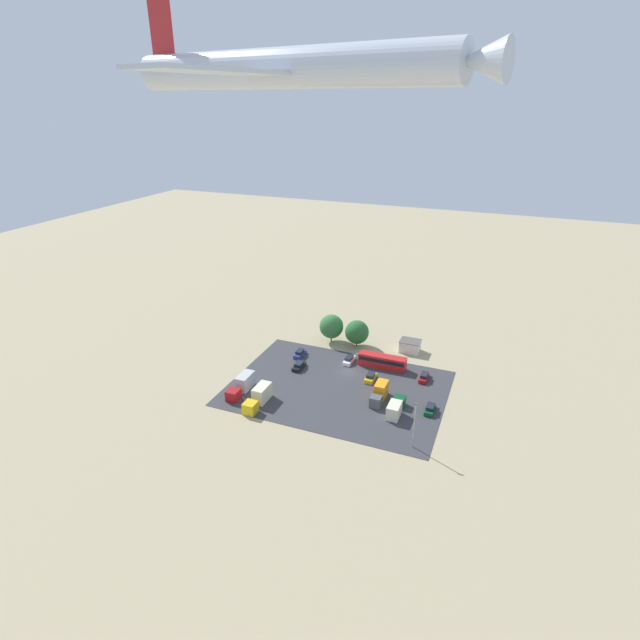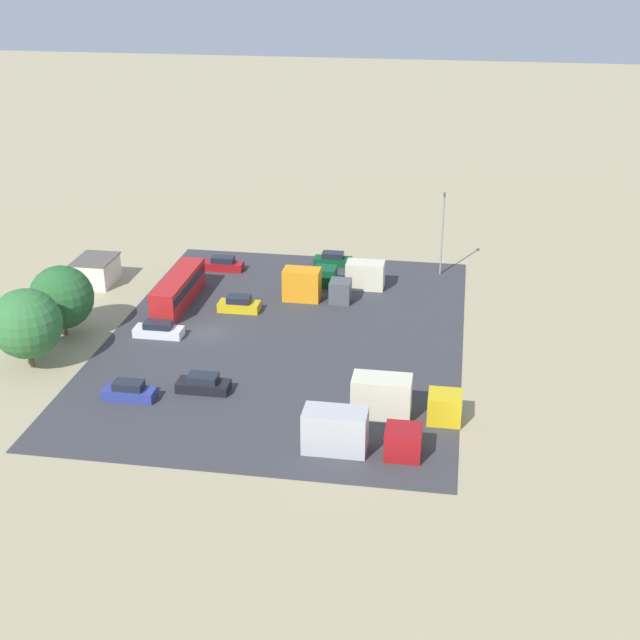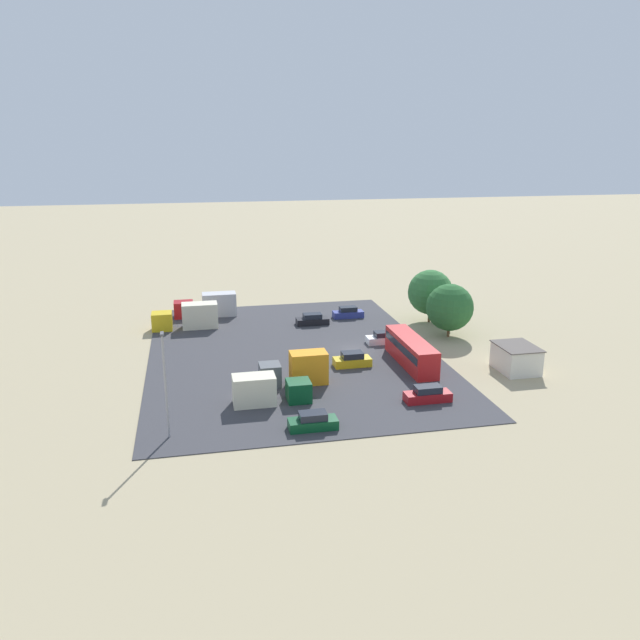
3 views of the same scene
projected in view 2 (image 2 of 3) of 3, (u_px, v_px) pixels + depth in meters
The scene contains 17 objects.
ground_plane at pixel (209, 333), 87.95m from camera, with size 400.00×400.00×0.00m, color tan.
parking_lot_surface at pixel (286, 338), 86.80m from camera, with size 47.26×34.17×0.08m.
shed_building at pixel (96, 271), 99.67m from camera, with size 5.19×4.15×2.99m.
bus at pixel (178, 289), 94.05m from camera, with size 11.48×2.61×3.15m.
parked_car_0 at pixel (159, 330), 86.98m from camera, with size 1.85×4.78×1.52m.
parked_car_1 at pixel (333, 260), 105.20m from camera, with size 1.80×4.43×1.57m.
parked_car_2 at pixel (203, 384), 76.69m from camera, with size 1.91×4.55×1.55m.
parked_car_3 at pixel (239, 305), 92.68m from camera, with size 1.93×4.29×1.65m.
parked_car_4 at pixel (223, 264), 103.68m from camera, with size 1.72×4.66×1.62m.
parked_car_5 at pixel (129, 392), 75.39m from camera, with size 1.72×4.46×1.63m.
parked_truck_0 at pixel (313, 286), 94.98m from camera, with size 2.35×7.22×3.43m.
parked_truck_1 at pixel (399, 400), 72.29m from camera, with size 2.58×8.91×3.45m.
parked_truck_2 at pixel (354, 434), 67.50m from camera, with size 2.55×9.03×3.38m.
parked_truck_3 at pixel (354, 275), 98.55m from camera, with size 2.44×7.69×2.96m.
tree_near_shed at pixel (26, 324), 79.44m from camera, with size 6.36×6.36×7.57m.
tree_apron_mid at pixel (62, 297), 86.02m from camera, with size 6.22×6.22×7.12m.
light_pole_lot_centre at pixel (442, 231), 100.63m from camera, with size 0.90×0.28×9.56m.
Camera 2 is at (77.03, 23.69, 36.92)m, focal length 50.00 mm.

